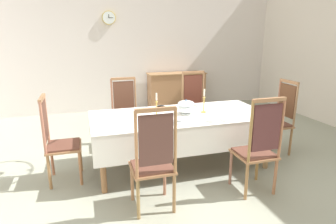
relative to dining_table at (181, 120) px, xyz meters
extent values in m
cube|color=#989C8A|center=(0.00, -0.17, -0.70)|extent=(7.16, 7.09, 0.04)
cube|color=silver|center=(0.00, 3.42, 1.08)|extent=(7.16, 0.08, 3.51)
cylinder|color=#96663F|center=(-1.11, -0.45, -0.32)|extent=(0.07, 0.07, 0.72)
cylinder|color=#987148|center=(1.11, -0.45, -0.32)|extent=(0.07, 0.07, 0.72)
cylinder|color=#9B7751|center=(-1.11, 0.45, -0.32)|extent=(0.07, 0.07, 0.72)
cylinder|color=#9D6741|center=(1.11, 0.45, -0.32)|extent=(0.07, 0.07, 0.72)
cube|color=#9B6B49|center=(0.00, 0.00, 0.00)|extent=(2.31, 0.99, 0.08)
cube|color=#9F6D48|center=(0.00, 0.00, 0.06)|extent=(2.43, 1.11, 0.03)
cube|color=white|center=(0.00, 0.00, 0.07)|extent=(2.45, 1.13, 0.00)
cube|color=white|center=(0.00, -0.55, -0.12)|extent=(2.45, 0.00, 0.38)
cube|color=white|center=(0.00, 0.55, -0.12)|extent=(2.45, 0.00, 0.38)
cube|color=white|center=(-1.22, 0.00, -0.12)|extent=(0.00, 1.13, 0.38)
cube|color=white|center=(1.22, 0.00, -0.12)|extent=(0.00, 1.13, 0.38)
cylinder|color=#A1704C|center=(-0.82, -0.71, -0.46)|extent=(0.04, 0.04, 0.44)
cylinder|color=#A56B52|center=(-0.44, -0.71, -0.46)|extent=(0.04, 0.04, 0.44)
cylinder|color=#977547|center=(-0.82, -1.07, -0.46)|extent=(0.04, 0.04, 0.44)
cylinder|color=#966C44|center=(-0.44, -1.07, -0.46)|extent=(0.04, 0.04, 0.44)
cube|color=#9F6D48|center=(-0.63, -0.89, -0.22)|extent=(0.44, 0.42, 0.03)
cube|color=brown|center=(-0.63, -0.89, -0.20)|extent=(0.40, 0.38, 0.02)
cylinder|color=#A97249|center=(-0.83, -1.08, 0.13)|extent=(0.03, 0.03, 0.68)
cylinder|color=#9F6F45|center=(-0.44, -1.08, 0.13)|extent=(0.03, 0.03, 0.68)
cube|color=brown|center=(-0.63, -1.08, 0.16)|extent=(0.34, 0.02, 0.51)
cube|color=#9F6D48|center=(-0.63, -1.08, 0.47)|extent=(0.40, 0.04, 0.04)
cylinder|color=#A57449|center=(-0.44, 0.71, -0.46)|extent=(0.04, 0.04, 0.44)
cylinder|color=#A5734F|center=(-0.82, 0.71, -0.46)|extent=(0.04, 0.04, 0.44)
cylinder|color=#98774E|center=(-0.44, 1.07, -0.46)|extent=(0.04, 0.04, 0.44)
cylinder|color=#9B7843|center=(-0.82, 1.07, -0.46)|extent=(0.04, 0.04, 0.44)
cube|color=#9F6D48|center=(-0.63, 0.89, -0.22)|extent=(0.44, 0.42, 0.03)
cube|color=brown|center=(-0.63, 0.89, -0.20)|extent=(0.40, 0.38, 0.02)
cylinder|color=#9F704E|center=(-0.44, 1.08, 0.12)|extent=(0.03, 0.03, 0.65)
cylinder|color=#A2664E|center=(-0.83, 1.08, 0.12)|extent=(0.03, 0.03, 0.65)
cube|color=brown|center=(-0.63, 1.08, 0.15)|extent=(0.34, 0.02, 0.50)
cube|color=#9F6D48|center=(-0.63, 1.08, 0.44)|extent=(0.40, 0.04, 0.04)
cylinder|color=#976451|center=(0.42, -0.71, -0.46)|extent=(0.04, 0.04, 0.44)
cylinder|color=#A3753E|center=(0.80, -0.71, -0.46)|extent=(0.04, 0.04, 0.44)
cylinder|color=#9C6E43|center=(0.42, -1.07, -0.46)|extent=(0.04, 0.04, 0.44)
cylinder|color=#A66C49|center=(0.80, -1.07, -0.46)|extent=(0.04, 0.04, 0.44)
cube|color=#9F6D48|center=(0.61, -0.89, -0.22)|extent=(0.44, 0.42, 0.03)
cube|color=brown|center=(0.61, -0.89, -0.20)|extent=(0.40, 0.38, 0.02)
cylinder|color=olive|center=(0.41, -1.08, 0.13)|extent=(0.03, 0.03, 0.69)
cylinder|color=#A86A48|center=(0.80, -1.08, 0.13)|extent=(0.03, 0.03, 0.69)
cube|color=brown|center=(0.61, -1.08, 0.17)|extent=(0.34, 0.02, 0.52)
cube|color=#9F6D48|center=(0.61, -1.08, 0.48)|extent=(0.40, 0.04, 0.04)
cylinder|color=#A76C4A|center=(0.80, 0.71, -0.46)|extent=(0.04, 0.04, 0.44)
cylinder|color=#A56652|center=(0.42, 0.71, -0.46)|extent=(0.04, 0.04, 0.44)
cylinder|color=#A9704C|center=(0.80, 1.07, -0.46)|extent=(0.04, 0.04, 0.44)
cylinder|color=#A87344|center=(0.42, 1.07, -0.46)|extent=(0.04, 0.04, 0.44)
cube|color=#9F6D48|center=(0.61, 0.89, -0.22)|extent=(0.44, 0.42, 0.03)
cube|color=brown|center=(0.61, 0.89, -0.20)|extent=(0.40, 0.38, 0.02)
cylinder|color=#986D48|center=(0.80, 1.08, 0.15)|extent=(0.03, 0.03, 0.71)
cylinder|color=#A4774E|center=(0.41, 1.08, 0.15)|extent=(0.03, 0.03, 0.71)
cube|color=brown|center=(0.61, 1.08, 0.18)|extent=(0.34, 0.02, 0.54)
cube|color=#9F6D48|center=(0.61, 1.08, 0.50)|extent=(0.40, 0.04, 0.04)
cylinder|color=#9C6E3E|center=(-1.37, 0.19, -0.46)|extent=(0.04, 0.04, 0.44)
cylinder|color=#9F6541|center=(-1.37, -0.19, -0.46)|extent=(0.04, 0.04, 0.44)
cylinder|color=#A86448|center=(-1.73, 0.19, -0.46)|extent=(0.04, 0.04, 0.44)
cylinder|color=#9A6C42|center=(-1.73, -0.19, -0.46)|extent=(0.04, 0.04, 0.44)
cube|color=#9F6D48|center=(-1.55, 0.00, -0.22)|extent=(0.42, 0.44, 0.03)
cube|color=brown|center=(-1.55, 0.00, -0.20)|extent=(0.38, 0.40, 0.02)
cylinder|color=#A66A4E|center=(-1.74, 0.20, 0.10)|extent=(0.03, 0.03, 0.63)
cylinder|color=#A76650|center=(-1.74, -0.20, 0.10)|extent=(0.03, 0.03, 0.63)
cube|color=brown|center=(-1.74, 0.00, 0.13)|extent=(0.02, 0.34, 0.48)
cube|color=#9F6D48|center=(-1.74, 0.00, 0.42)|extent=(0.04, 0.40, 0.04)
cylinder|color=#A36C4D|center=(1.37, -0.19, -0.46)|extent=(0.04, 0.04, 0.44)
cylinder|color=olive|center=(1.37, 0.19, -0.46)|extent=(0.04, 0.04, 0.44)
cylinder|color=#9D6E45|center=(1.73, -0.19, -0.46)|extent=(0.04, 0.04, 0.44)
cylinder|color=#A26741|center=(1.73, 0.19, -0.46)|extent=(0.04, 0.04, 0.44)
cube|color=#9F6D48|center=(1.55, 0.00, -0.22)|extent=(0.42, 0.44, 0.03)
cube|color=brown|center=(1.55, 0.00, -0.20)|extent=(0.38, 0.40, 0.02)
cylinder|color=#976E4B|center=(1.74, -0.20, 0.12)|extent=(0.03, 0.03, 0.66)
cylinder|color=#A6674D|center=(1.74, 0.20, 0.12)|extent=(0.03, 0.03, 0.66)
cube|color=brown|center=(1.74, 0.00, 0.15)|extent=(0.02, 0.34, 0.50)
cube|color=#9F6D48|center=(1.74, 0.00, 0.45)|extent=(0.04, 0.40, 0.04)
cylinder|color=white|center=(0.08, 0.00, 0.08)|extent=(0.14, 0.14, 0.02)
ellipsoid|color=white|center=(0.08, 0.00, 0.15)|extent=(0.26, 0.26, 0.12)
ellipsoid|color=white|center=(0.08, 0.00, 0.22)|extent=(0.23, 0.23, 0.09)
sphere|color=#34547D|center=(0.08, 0.00, 0.27)|extent=(0.03, 0.03, 0.03)
cylinder|color=gold|center=(-0.34, 0.00, 0.08)|extent=(0.07, 0.07, 0.02)
cylinder|color=gold|center=(-0.34, 0.00, 0.19)|extent=(0.02, 0.02, 0.19)
cone|color=gold|center=(-0.34, 0.00, 0.29)|extent=(0.04, 0.04, 0.02)
cylinder|color=silver|center=(-0.34, 0.00, 0.35)|extent=(0.02, 0.02, 0.10)
cylinder|color=gold|center=(0.34, 0.00, 0.08)|extent=(0.07, 0.07, 0.02)
cylinder|color=gold|center=(0.34, 0.00, 0.19)|extent=(0.02, 0.02, 0.20)
cone|color=gold|center=(0.34, 0.00, 0.30)|extent=(0.04, 0.04, 0.02)
cylinder|color=silver|center=(0.34, 0.00, 0.36)|extent=(0.02, 0.02, 0.10)
cylinder|color=white|center=(0.28, 0.39, 0.09)|extent=(0.14, 0.14, 0.03)
cylinder|color=white|center=(0.28, 0.39, 0.10)|extent=(0.12, 0.12, 0.02)
torus|color=#34547D|center=(0.28, 0.39, 0.11)|extent=(0.14, 0.14, 0.01)
cylinder|color=white|center=(0.29, -0.42, 0.09)|extent=(0.17, 0.17, 0.03)
cylinder|color=white|center=(0.29, -0.42, 0.09)|extent=(0.14, 0.14, 0.02)
torus|color=#34547D|center=(0.29, -0.42, 0.10)|extent=(0.17, 0.17, 0.01)
cylinder|color=white|center=(-0.18, -0.39, 0.09)|extent=(0.14, 0.14, 0.03)
cylinder|color=white|center=(-0.18, -0.39, 0.10)|extent=(0.12, 0.12, 0.02)
torus|color=#34547D|center=(-0.18, -0.39, 0.10)|extent=(0.14, 0.14, 0.01)
cylinder|color=white|center=(-0.18, 0.39, 0.09)|extent=(0.15, 0.15, 0.03)
cylinder|color=white|center=(-0.18, 0.39, 0.10)|extent=(0.12, 0.12, 0.02)
torus|color=#34547D|center=(-0.18, 0.39, 0.10)|extent=(0.15, 0.15, 0.01)
cube|color=gold|center=(0.38, 0.35, 0.08)|extent=(0.01, 0.14, 0.00)
ellipsoid|color=gold|center=(0.38, 0.44, 0.08)|extent=(0.03, 0.05, 0.01)
cube|color=gold|center=(0.41, -0.45, 0.08)|extent=(0.03, 0.14, 0.00)
ellipsoid|color=gold|center=(0.40, -0.37, 0.08)|extent=(0.03, 0.05, 0.01)
cube|color=#9F6D48|center=(0.97, 3.10, -0.24)|extent=(1.40, 0.44, 0.88)
cube|color=#A07348|center=(0.97, 3.10, 0.21)|extent=(1.44, 0.48, 0.02)
cube|color=#AB794E|center=(1.32, 3.32, -0.24)|extent=(0.59, 0.01, 0.70)
cube|color=#996943|center=(0.62, 3.32, -0.24)|extent=(0.59, 0.01, 0.70)
cylinder|color=#D1B251|center=(-0.59, 3.35, 1.51)|extent=(0.31, 0.05, 0.31)
cylinder|color=white|center=(-0.59, 3.32, 1.51)|extent=(0.28, 0.01, 0.28)
cube|color=black|center=(-0.59, 3.31, 1.54)|extent=(0.01, 0.00, 0.08)
cube|color=black|center=(-0.55, 3.31, 1.51)|extent=(0.11, 0.00, 0.01)
camera|label=1|loc=(-1.26, -3.56, 1.15)|focal=30.32mm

